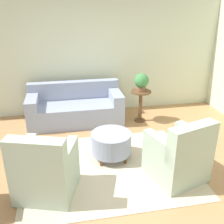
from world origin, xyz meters
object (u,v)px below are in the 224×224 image
Objects in this scene: side_table at (141,101)px; potted_plant_on_side_table at (141,81)px; armchair_left at (45,172)px; ottoman_table at (111,143)px; armchair_right at (179,157)px; couch at (75,108)px.

potted_plant_on_side_table is at bearing 0.00° from side_table.
armchair_left is 1.45× the size of ottoman_table.
potted_plant_on_side_table reaches higher than armchair_left.
armchair_left is 2.53× the size of potted_plant_on_side_table.
armchair_right reaches higher than side_table.
potted_plant_on_side_table reaches higher than side_table.
armchair_left is at bearing -144.98° from ottoman_table.
potted_plant_on_side_table is (1.43, -0.24, 0.61)m from couch.
armchair_left is (-0.55, -2.37, 0.07)m from couch.
potted_plant_on_side_table is at bearing 47.08° from armchair_left.
ottoman_table is at bearing 140.42° from armchair_right.
armchair_right reaches higher than ottoman_table.
couch reaches higher than ottoman_table.
armchair_right is at bearing -90.73° from potted_plant_on_side_table.
armchair_right is (1.40, -2.37, 0.07)m from couch.
armchair_right reaches higher than couch.
armchair_left is at bearing -103.16° from couch.
side_table is at bearing 0.00° from potted_plant_on_side_table.
ottoman_table is at bearing -123.62° from potted_plant_on_side_table.
armchair_left is at bearing 180.00° from armchair_right.
armchair_left reaches higher than couch.
side_table is 1.82× the size of potted_plant_on_side_table.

